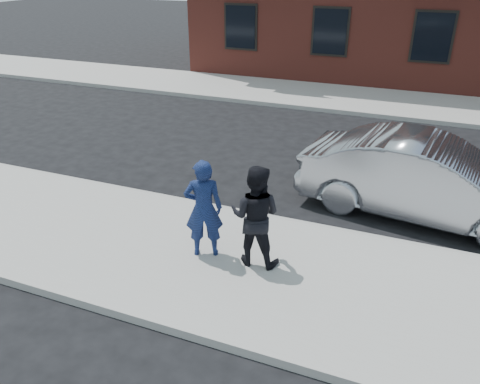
% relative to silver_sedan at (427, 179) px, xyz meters
% --- Properties ---
extents(ground, '(100.00, 100.00, 0.00)m').
position_rel_silver_sedan_xyz_m(ground, '(-0.47, -2.98, -0.83)').
color(ground, black).
rests_on(ground, ground).
extents(near_sidewalk, '(50.00, 3.50, 0.15)m').
position_rel_silver_sedan_xyz_m(near_sidewalk, '(-0.47, -3.23, -0.75)').
color(near_sidewalk, '#9B9993').
rests_on(near_sidewalk, ground).
extents(near_curb, '(50.00, 0.10, 0.15)m').
position_rel_silver_sedan_xyz_m(near_curb, '(-0.47, -1.43, -0.75)').
color(near_curb, '#999691').
rests_on(near_curb, ground).
extents(far_sidewalk, '(50.00, 3.50, 0.15)m').
position_rel_silver_sedan_xyz_m(far_sidewalk, '(-0.47, 8.27, -0.75)').
color(far_sidewalk, '#9B9993').
rests_on(far_sidewalk, ground).
extents(far_curb, '(50.00, 0.10, 0.15)m').
position_rel_silver_sedan_xyz_m(far_curb, '(-0.47, 6.47, -0.75)').
color(far_curb, '#999691').
rests_on(far_curb, ground).
extents(silver_sedan, '(5.21, 2.37, 1.66)m').
position_rel_silver_sedan_xyz_m(silver_sedan, '(0.00, 0.00, 0.00)').
color(silver_sedan, '#999BA3').
rests_on(silver_sedan, ground).
extents(man_hoodie, '(0.76, 0.65, 1.77)m').
position_rel_silver_sedan_xyz_m(man_hoodie, '(-3.46, -3.12, 0.21)').
color(man_hoodie, navy).
rests_on(man_hoodie, near_sidewalk).
extents(man_peacoat, '(0.90, 0.72, 1.77)m').
position_rel_silver_sedan_xyz_m(man_peacoat, '(-2.57, -3.02, 0.21)').
color(man_peacoat, black).
rests_on(man_peacoat, near_sidewalk).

